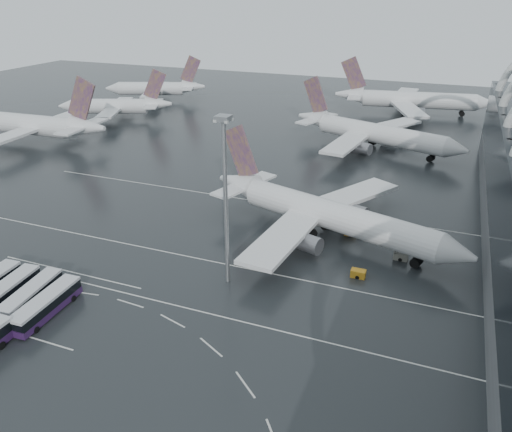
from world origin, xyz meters
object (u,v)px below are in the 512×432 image
at_px(jet_remote_west, 39,126).
at_px(bus_row_near_d, 46,305).
at_px(jet_remote_mid, 117,106).
at_px(bus_row_near_b, 6,292).
at_px(gse_cart_belly_c, 278,245).
at_px(airliner_gate_c, 410,100).
at_px(floodlight_mast, 225,183).
at_px(gse_cart_belly_a, 358,274).
at_px(gse_cart_belly_d, 401,256).
at_px(gse_cart_belly_e, 351,232).
at_px(bus_row_near_c, 31,296).
at_px(jet_remote_far, 157,89).
at_px(gse_cart_belly_b, 412,235).
at_px(airliner_gate_b, 372,133).
at_px(airliner_main, 324,214).

height_order(jet_remote_west, bus_row_near_d, jet_remote_west).
distance_m(jet_remote_mid, bus_row_near_b, 116.01).
height_order(jet_remote_west, gse_cart_belly_c, jet_remote_west).
bearing_deg(bus_row_near_d, airliner_gate_c, -16.04).
height_order(bus_row_near_b, floodlight_mast, floodlight_mast).
relative_size(floodlight_mast, gse_cart_belly_a, 11.36).
xyz_separation_m(floodlight_mast, gse_cart_belly_c, (3.96, 13.82, -16.60)).
bearing_deg(floodlight_mast, gse_cart_belly_d, 34.73).
bearing_deg(gse_cart_belly_e, gse_cart_belly_a, -73.76).
bearing_deg(bus_row_near_c, floodlight_mast, -61.96).
height_order(jet_remote_mid, gse_cart_belly_a, jet_remote_mid).
bearing_deg(bus_row_near_b, jet_remote_far, 17.10).
relative_size(jet_remote_far, gse_cart_belly_a, 16.94).
bearing_deg(gse_cart_belly_b, jet_remote_west, 168.08).
bearing_deg(jet_remote_mid, bus_row_near_d, 99.26).
relative_size(jet_remote_mid, gse_cart_belly_d, 16.01).
xyz_separation_m(jet_remote_far, floodlight_mast, (86.75, -118.89, 12.53)).
bearing_deg(gse_cart_belly_a, floodlight_mast, -155.29).
height_order(airliner_gate_b, jet_remote_mid, airliner_gate_b).
bearing_deg(bus_row_near_d, airliner_main, -40.90).
distance_m(airliner_gate_c, gse_cart_belly_a, 123.02).
xyz_separation_m(gse_cart_belly_a, gse_cart_belly_c, (-15.70, 4.78, -0.01)).
bearing_deg(airliner_main, airliner_gate_b, 108.60).
height_order(jet_remote_mid, floodlight_mast, floodlight_mast).
bearing_deg(jet_remote_mid, gse_cart_belly_e, 126.36).
distance_m(jet_remote_mid, bus_row_near_d, 120.23).
bearing_deg(bus_row_near_d, jet_remote_west, 40.61).
distance_m(jet_remote_mid, gse_cart_belly_e, 115.43).
distance_m(airliner_gate_b, bus_row_near_b, 106.90).
bearing_deg(bus_row_near_c, gse_cart_belly_a, -66.17).
bearing_deg(airliner_main, gse_cart_belly_d, 2.86).
height_order(airliner_main, jet_remote_mid, airliner_main).
bearing_deg(gse_cart_belly_b, bus_row_near_d, -136.32).
relative_size(bus_row_near_d, gse_cart_belly_c, 5.36).
xyz_separation_m(jet_remote_mid, jet_remote_far, (-4.39, 33.81, 0.12)).
xyz_separation_m(gse_cart_belly_d, gse_cart_belly_e, (-10.16, 6.09, -0.04)).
bearing_deg(gse_cart_belly_c, bus_row_near_b, -136.06).
distance_m(jet_remote_mid, floodlight_mast, 119.09).
relative_size(bus_row_near_b, gse_cart_belly_d, 5.13).
height_order(airliner_gate_b, bus_row_near_b, airliner_gate_b).
relative_size(gse_cart_belly_a, gse_cart_belly_c, 1.02).
distance_m(airliner_main, jet_remote_west, 100.60).
height_order(floodlight_mast, gse_cart_belly_d, floodlight_mast).
xyz_separation_m(airliner_main, gse_cart_belly_b, (16.05, 5.35, -4.10)).
xyz_separation_m(gse_cart_belly_c, gse_cart_belly_d, (21.56, 3.87, 0.03)).
height_order(bus_row_near_b, gse_cart_belly_c, bus_row_near_b).
bearing_deg(jet_remote_mid, gse_cart_belly_b, 130.35).
bearing_deg(bus_row_near_b, gse_cart_belly_d, -62.71).
bearing_deg(floodlight_mast, jet_remote_far, 126.12).
xyz_separation_m(airliner_main, gse_cart_belly_d, (15.14, -3.92, -3.98)).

